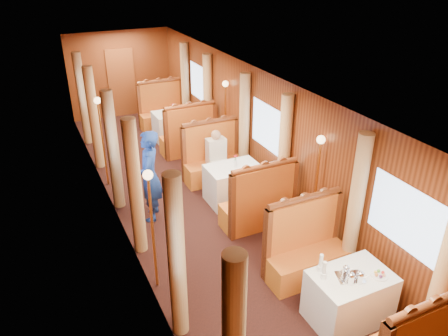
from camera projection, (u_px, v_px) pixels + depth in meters
floor at (199, 208)px, 8.56m from camera, size 3.00×12.00×0.01m
ceiling at (195, 84)px, 7.44m from camera, size 3.00×12.00×0.01m
wall_far at (121, 74)px, 12.85m from camera, size 3.00×0.01×2.50m
wall_left at (116, 166)px, 7.43m from camera, size 0.01×12.00×2.50m
wall_right at (268, 137)px, 8.57m from camera, size 0.01×12.00×2.50m
doorway_far at (122, 83)px, 12.94m from camera, size 0.80×0.04×2.00m
table_near at (349, 297)px, 5.85m from camera, size 1.05×0.72×0.75m
banquette_near_aft at (306, 252)px, 6.65m from camera, size 1.30×0.55×1.34m
table_mid at (233, 184)px, 8.68m from camera, size 1.05×0.72×0.75m
banquette_mid_fwd at (259, 206)px, 7.84m from camera, size 1.30×0.55×1.34m
banquette_mid_aft at (213, 161)px, 9.48m from camera, size 1.30×0.55×1.34m
table_far at (175, 126)px, 11.51m from camera, size 1.05×0.72×0.75m
banquette_far_fwd at (188, 138)px, 10.67m from camera, size 1.30×0.55×1.34m
banquette_far_aft at (163, 113)px, 12.31m from camera, size 1.30×0.55×1.34m
tea_tray at (350, 277)px, 5.64m from camera, size 0.41×0.36×0.01m
teapot_left at (350, 280)px, 5.51m from camera, size 0.17×0.13×0.13m
teapot_right at (360, 278)px, 5.53m from camera, size 0.20×0.18×0.14m
teapot_back at (346, 272)px, 5.66m from camera, size 0.17×0.14×0.12m
fruit_plate at (379, 275)px, 5.67m from camera, size 0.22×0.22×0.05m
cup_inboard at (324, 272)px, 5.59m from camera, size 0.08×0.08×0.26m
cup_outboard at (321, 264)px, 5.72m from camera, size 0.08×0.08×0.26m
rose_vase_mid at (235, 159)px, 8.43m from camera, size 0.06×0.06×0.36m
rose_vase_far at (173, 106)px, 11.22m from camera, size 0.06×0.06×0.36m
window_left_near at (191, 284)px, 4.52m from camera, size 0.01×1.20×0.90m
curtain_left_near_b at (177, 259)px, 5.31m from camera, size 0.22×0.22×2.35m
window_right_near at (405, 217)px, 5.65m from camera, size 0.01×1.20×0.90m
curtain_right_near_a at (444, 272)px, 5.10m from camera, size 0.22×0.22×2.35m
curtain_right_near_b at (355, 208)px, 6.36m from camera, size 0.22×0.22×2.35m
window_left_mid at (115, 155)px, 7.35m from camera, size 0.01×1.20×0.90m
curtain_left_mid_a at (135, 188)px, 6.88m from camera, size 0.22×0.22×2.35m
curtain_left_mid_b at (113, 151)px, 8.14m from camera, size 0.22×0.22×2.35m
window_right_mid at (268, 127)px, 8.48m from camera, size 0.01×1.20×0.90m
curtain_right_mid_a at (284, 157)px, 7.93m from camera, size 0.22×0.22×2.35m
curtain_right_mid_b at (244, 128)px, 9.19m from camera, size 0.22×0.22×2.35m
window_left_far at (82, 98)px, 10.18m from camera, size 0.01×1.20×0.90m
curtain_left_far_a at (94, 119)px, 9.71m from camera, size 0.22×0.22×2.35m
curtain_left_far_b at (83, 99)px, 10.97m from camera, size 0.22×0.22×2.35m
window_right_far at (199, 83)px, 11.31m from camera, size 0.01×1.20×0.90m
curtain_right_far_a at (208, 102)px, 10.76m from camera, size 0.22×0.22×2.35m
curtain_right_far_b at (185, 86)px, 12.02m from camera, size 0.22×0.22×2.35m
sconce_left_fore at (151, 207)px, 6.00m from camera, size 0.14×0.14×1.95m
sconce_right_fore at (318, 168)px, 7.06m from camera, size 0.14×0.14×1.95m
sconce_left_aft at (100, 124)px, 8.82m from camera, size 0.14×0.14×1.95m
sconce_right_aft at (225, 105)px, 9.89m from camera, size 0.14×0.14×1.95m
steward at (150, 176)px, 7.90m from camera, size 0.63×0.75×1.74m
passenger at (217, 152)px, 9.17m from camera, size 0.40×0.44×0.76m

